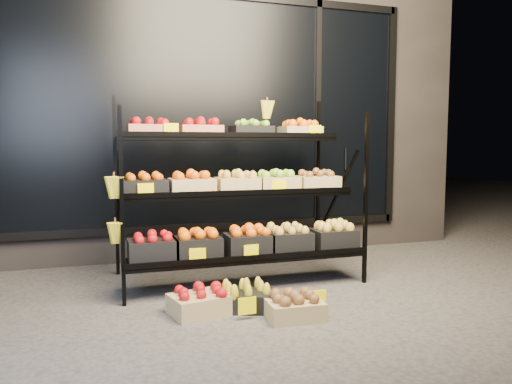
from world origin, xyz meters
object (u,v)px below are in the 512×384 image
object	(u,v)px
floor_crate_left	(200,301)
floor_crate_midleft	(246,297)
display_rack	(237,193)
floor_crate_midright	(295,306)

from	to	relation	value
floor_crate_left	floor_crate_midleft	xyz separation A→B (m)	(0.34, -0.00, -0.00)
display_rack	floor_crate_midleft	xyz separation A→B (m)	(-0.15, -0.78, -0.69)
floor_crate_midleft	floor_crate_midright	size ratio (longest dim) A/B	1.18
floor_crate_midleft	floor_crate_midright	bearing A→B (deg)	-30.09
display_rack	floor_crate_midright	bearing A→B (deg)	-84.37
floor_crate_midleft	floor_crate_midright	world-z (taller)	floor_crate_midleft
floor_crate_midleft	floor_crate_midright	xyz separation A→B (m)	(0.26, -0.31, -0.00)
floor_crate_midright	floor_crate_midleft	bearing A→B (deg)	134.10
floor_crate_left	display_rack	bearing A→B (deg)	44.59
floor_crate_left	floor_crate_midleft	distance (m)	0.34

